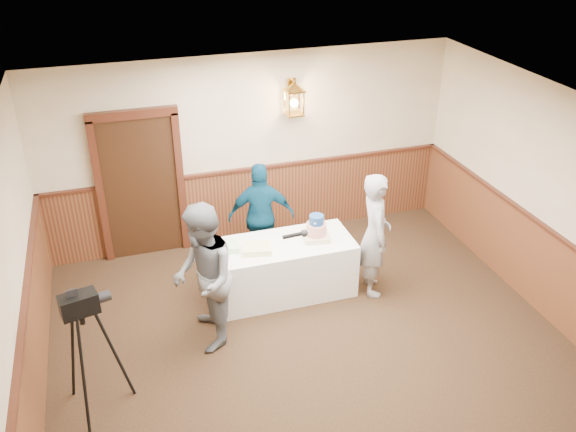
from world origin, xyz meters
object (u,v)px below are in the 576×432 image
at_px(baker, 375,234).
at_px(assistant_p, 261,216).
at_px(display_table, 283,268).
at_px(sheet_cake_yellow, 257,249).
at_px(tiered_cake, 316,230).
at_px(tv_camera_rig, 90,360).
at_px(interviewer, 204,278).
at_px(sheet_cake_green, 227,247).

relative_size(baker, assistant_p, 1.09).
xyz_separation_m(display_table, sheet_cake_yellow, (-0.37, -0.08, 0.41)).
distance_m(display_table, tiered_cake, 0.67).
distance_m(sheet_cake_yellow, tv_camera_rig, 2.43).
relative_size(tiered_cake, tv_camera_rig, 0.27).
height_order(interviewer, baker, interviewer).
xyz_separation_m(sheet_cake_green, interviewer, (-0.42, -0.76, 0.11)).
xyz_separation_m(tiered_cake, sheet_cake_yellow, (-0.81, -0.07, -0.09)).
bearing_deg(display_table, assistant_p, 96.71).
height_order(display_table, sheet_cake_yellow, sheet_cake_yellow).
relative_size(sheet_cake_yellow, assistant_p, 0.23).
bearing_deg(display_table, baker, -14.51).
bearing_deg(tv_camera_rig, interviewer, 15.15).
xyz_separation_m(display_table, tv_camera_rig, (-2.42, -1.38, 0.27)).
distance_m(sheet_cake_yellow, sheet_cake_green, 0.38).
bearing_deg(display_table, tv_camera_rig, -150.31).
bearing_deg(assistant_p, interviewer, 64.80).
relative_size(display_table, tiered_cake, 4.74).
xyz_separation_m(sheet_cake_yellow, sheet_cake_green, (-0.35, 0.16, -0.00)).
relative_size(baker, tv_camera_rig, 1.18).
bearing_deg(tiered_cake, baker, -22.10).
bearing_deg(tiered_cake, interviewer, -157.03).
height_order(assistant_p, tv_camera_rig, assistant_p).
relative_size(interviewer, assistant_p, 1.16).
height_order(display_table, sheet_cake_green, sheet_cake_green).
relative_size(sheet_cake_green, baker, 0.18).
distance_m(sheet_cake_yellow, assistant_p, 0.87).
height_order(sheet_cake_green, assistant_p, assistant_p).
relative_size(interviewer, baker, 1.06).
bearing_deg(baker, tiered_cake, 79.75).
xyz_separation_m(tiered_cake, assistant_p, (-0.53, 0.75, -0.11)).
height_order(display_table, tiered_cake, tiered_cake).
bearing_deg(assistant_p, baker, 151.18).
distance_m(interviewer, assistant_p, 1.78).
distance_m(tiered_cake, assistant_p, 0.92).
bearing_deg(display_table, interviewer, -149.17).
bearing_deg(tiered_cake, sheet_cake_yellow, -175.00).
height_order(tiered_cake, tv_camera_rig, tv_camera_rig).
bearing_deg(sheet_cake_yellow, baker, -7.95).
distance_m(interviewer, tv_camera_rig, 1.48).
relative_size(tiered_cake, sheet_cake_yellow, 1.05).
relative_size(display_table, baker, 1.07).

